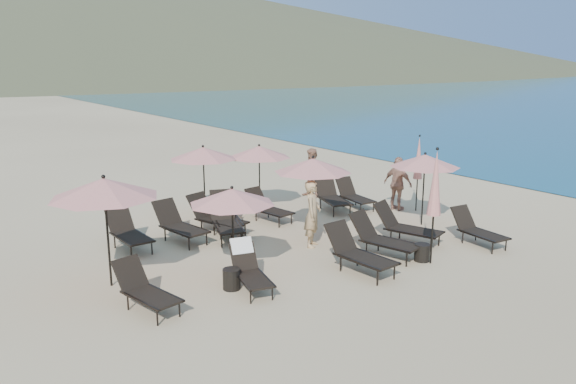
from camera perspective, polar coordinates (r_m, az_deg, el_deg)
ground at (r=14.03m, az=9.74°, el=-6.83°), size 800.00×800.00×0.00m
volcanic_headland at (r=322.86m, az=-21.83°, el=16.18°), size 690.00×690.00×55.00m
lounger_0 at (r=11.42m, az=-14.32°, el=-9.53°), size 0.92×1.68×0.92m
lounger_1 at (r=12.10m, az=-3.97°, el=-7.68°), size 0.89×1.62×0.96m
lounger_2 at (r=13.05m, az=7.14°, el=-6.04°), size 0.82×1.85×1.04m
lounger_3 at (r=14.17m, az=9.56°, el=-4.57°), size 1.10×1.91×1.03m
lounger_4 at (r=15.28m, az=11.83°, el=-3.35°), size 1.23×1.92×1.04m
lounger_5 at (r=15.67m, az=18.66°, el=-3.57°), size 0.76×1.65×0.92m
lounger_6 at (r=15.09m, az=-15.95°, el=-3.85°), size 0.73×1.76×1.00m
lounger_7 at (r=15.97m, az=-7.39°, el=-2.43°), size 1.22×1.94×1.05m
lounger_8 at (r=16.16m, az=-6.37°, el=-2.22°), size 1.26×1.93×1.04m
lounger_9 at (r=17.02m, az=-2.09°, el=-1.52°), size 0.87×1.71×0.94m
lounger_10 at (r=18.29m, az=4.47°, el=-0.37°), size 1.18×1.91×1.03m
lounger_11 at (r=18.68m, az=6.72°, el=-0.30°), size 0.81×1.66×0.92m
lounger_12 at (r=15.41m, az=-11.01°, el=-3.18°), size 0.96×1.87×1.03m
lounger_13 at (r=15.52m, az=-6.35°, el=-2.88°), size 1.21×1.92×1.03m
umbrella_open_0 at (r=12.44m, az=-5.71°, el=-0.46°), size 1.93×1.93×2.08m
umbrella_open_1 at (r=15.15m, az=2.54°, el=2.72°), size 2.11×2.11×2.27m
umbrella_open_2 at (r=16.76m, az=13.74°, el=3.10°), size 2.03×2.03×2.18m
umbrella_open_3 at (r=17.46m, az=-8.62°, el=3.91°), size 2.09×2.09×2.25m
umbrella_open_4 at (r=17.91m, az=-2.95°, el=4.10°), size 2.03×2.03×2.19m
umbrella_open_5 at (r=12.30m, az=-18.18°, el=0.39°), size 2.29×2.29×2.46m
umbrella_closed_0 at (r=13.52m, az=14.74°, el=0.83°), size 0.33×0.33×2.83m
umbrella_closed_1 at (r=18.37m, az=13.12°, el=3.36°), size 0.29×0.29×2.48m
side_table_0 at (r=12.15m, az=-5.75°, el=-8.79°), size 0.38×0.38×0.45m
side_table_1 at (r=14.10m, az=13.46°, el=-6.00°), size 0.38×0.38×0.43m
beachgoer_a at (r=14.61m, az=2.51°, el=-2.22°), size 0.76×0.74×1.76m
beachgoer_b at (r=19.92m, az=2.53°, el=1.94°), size 0.94×1.04×1.74m
beachgoer_c at (r=18.49m, az=11.10°, el=0.83°), size 0.61×1.09×1.75m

